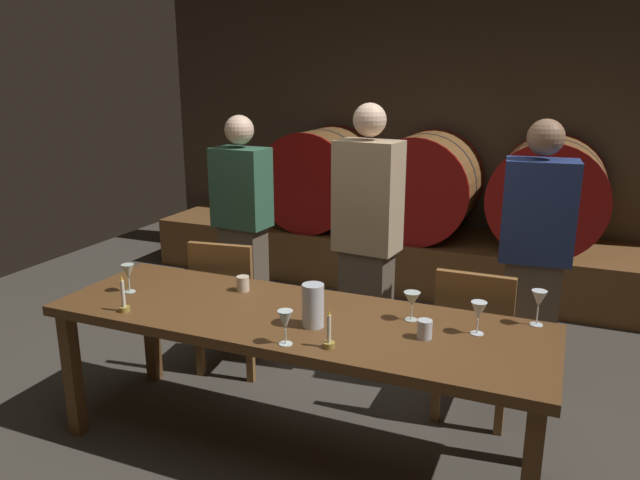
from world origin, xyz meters
TOP-DOWN VIEW (x-y plane):
  - ground_plane at (0.00, 0.00)m, footprint 7.36×7.36m
  - back_wall at (0.00, 3.17)m, footprint 5.66×0.24m
  - barrel_shelf at (0.00, 2.62)m, footprint 5.10×0.90m
  - wine_barrel_left at (-1.00, 2.62)m, footprint 0.91×0.83m
  - wine_barrel_center at (-0.02, 2.62)m, footprint 0.91×0.83m
  - wine_barrel_right at (1.01, 2.62)m, footprint 0.91×0.83m
  - dining_table at (0.00, -0.12)m, footprint 2.43×0.77m
  - chair_left at (-0.73, 0.48)m, footprint 0.45×0.45m
  - chair_right at (0.77, 0.51)m, footprint 0.40×0.40m
  - guest_left at (-0.95, 1.05)m, footprint 0.40×0.27m
  - guest_center at (0.04, 0.85)m, footprint 0.40×0.28m
  - guest_right at (1.02, 0.86)m, footprint 0.40×0.27m
  - candle_left at (-0.79, -0.40)m, footprint 0.05×0.05m
  - candle_right at (0.29, -0.38)m, footprint 0.05×0.05m
  - pitcher at (0.13, -0.20)m, footprint 0.10×0.10m
  - wine_glass_far_left at (-0.94, -0.17)m, footprint 0.07×0.07m
  - wine_glass_left at (0.10, -0.43)m, footprint 0.07×0.07m
  - wine_glass_center at (0.53, 0.04)m, footprint 0.08×0.08m
  - wine_glass_right at (0.85, -0.00)m, footprint 0.07×0.07m
  - wine_glass_far_right at (1.08, 0.21)m, footprint 0.07×0.07m
  - cup_left at (-0.40, 0.08)m, footprint 0.07×0.07m
  - cup_right at (0.64, -0.13)m, footprint 0.07×0.07m

SIDE VIEW (x-z plane):
  - ground_plane at x=0.00m, z-range 0.00..0.00m
  - barrel_shelf at x=0.00m, z-range 0.00..0.45m
  - chair_left at x=-0.73m, z-range 0.05..0.93m
  - chair_right at x=0.77m, z-range 0.05..0.93m
  - dining_table at x=0.00m, z-range 0.30..1.03m
  - cup_left at x=-0.40m, z-range 0.73..0.81m
  - cup_right at x=0.64m, z-range 0.73..0.82m
  - candle_right at x=0.29m, z-range 0.69..0.86m
  - candle_left at x=-0.79m, z-range 0.69..0.87m
  - guest_left at x=-0.95m, z-range 0.02..1.60m
  - guest_right at x=1.02m, z-range 0.02..1.64m
  - wine_glass_center at x=0.53m, z-range 0.76..0.90m
  - pitcher at x=0.13m, z-range 0.73..0.94m
  - wine_glass_left at x=0.10m, z-range 0.76..0.92m
  - wine_glass_right at x=0.85m, z-range 0.76..0.92m
  - wine_glass_far_left at x=-0.94m, z-range 0.77..0.92m
  - wine_glass_far_right at x=1.08m, z-range 0.77..0.94m
  - guest_center at x=0.04m, z-range 0.02..1.71m
  - wine_barrel_left at x=-1.00m, z-range 0.45..1.36m
  - wine_barrel_center at x=-0.02m, z-range 0.45..1.36m
  - wine_barrel_right at x=1.01m, z-range 0.45..1.36m
  - back_wall at x=0.00m, z-range 0.00..2.82m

